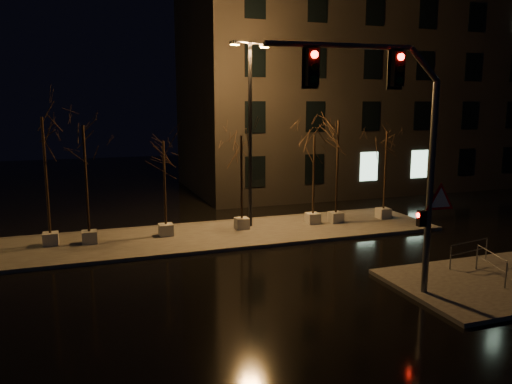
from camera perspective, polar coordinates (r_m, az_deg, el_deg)
name	(u,v)px	position (r m, az deg, el deg)	size (l,w,h in m)	color
ground	(260,277)	(18.67, 0.45, -9.65)	(90.00, 90.00, 0.00)	black
median	(218,235)	(24.13, -4.40, -4.92)	(22.00, 5.00, 0.15)	#42403B
sidewalk_corner	(493,283)	(19.74, 25.48, -9.32)	(7.00, 5.00, 0.15)	#42403B
building	(352,88)	(39.91, 10.90, 11.60)	(25.00, 12.00, 15.00)	black
tree_0	(44,146)	(23.21, -23.09, 4.83)	(1.80, 1.80, 5.74)	#A8A79D
tree_1	(84,152)	(22.93, -19.02, 4.33)	(1.80, 1.80, 5.37)	#A8A79D
tree_2	(164,162)	(23.44, -10.49, 3.35)	(1.80, 1.80, 4.58)	#A8A79D
tree_3	(241,157)	(24.33, -1.67, 4.07)	(1.80, 1.80, 4.76)	#A8A79D
tree_4	(314,155)	(25.59, 6.65, 4.18)	(1.80, 1.80, 4.68)	#A8A79D
tree_5	(338,143)	(25.94, 9.34, 5.54)	(1.80, 1.80, 5.49)	#A8A79D
tree_6	(386,151)	(27.51, 14.65, 4.61)	(1.80, 1.80, 4.87)	#A8A79D
traffic_signal_mast	(397,136)	(16.00, 15.84, 6.19)	(6.44, 0.63, 7.88)	#595B60
streetlight_main	(250,122)	(24.79, -0.68, 7.97)	(2.22, 0.98, 9.09)	black
guard_rail_a	(469,249)	(21.01, 23.19, -6.06)	(2.13, 0.45, 0.94)	#595B60
guard_rail_b	(491,261)	(19.74, 25.27, -7.19)	(0.60, 1.96, 0.96)	#595B60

